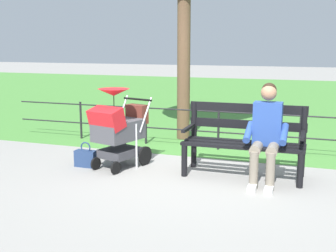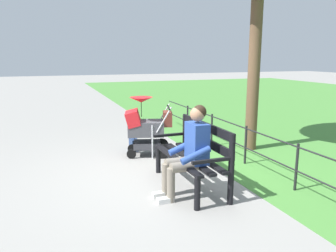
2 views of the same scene
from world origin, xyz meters
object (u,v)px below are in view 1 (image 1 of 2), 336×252
(person_on_bench, at_px, (266,131))
(handbag, at_px, (86,158))
(park_bench, at_px, (245,137))
(stroller, at_px, (118,127))

(person_on_bench, relative_size, handbag, 3.45)
(handbag, bearing_deg, park_bench, -170.77)
(stroller, bearing_deg, person_on_bench, -179.41)
(stroller, bearing_deg, handbag, 14.18)
(park_bench, relative_size, handbag, 4.34)
(stroller, relative_size, handbag, 3.11)
(person_on_bench, relative_size, stroller, 1.11)
(park_bench, distance_m, person_on_bench, 0.41)
(person_on_bench, height_order, handbag, person_on_bench)
(person_on_bench, distance_m, handbag, 2.60)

